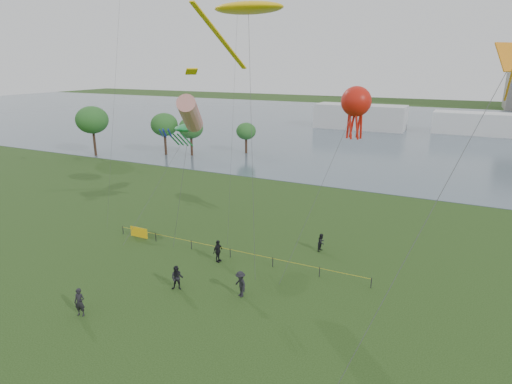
% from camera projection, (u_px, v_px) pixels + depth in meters
% --- Properties ---
extents(lake, '(400.00, 120.00, 0.08)m').
position_uv_depth(lake, '(411.00, 129.00, 107.82)').
color(lake, slate).
rests_on(lake, ground_plane).
extents(pavilion_left, '(22.00, 8.00, 6.00)m').
position_uv_depth(pavilion_left, '(360.00, 117.00, 107.66)').
color(pavilion_left, silver).
rests_on(pavilion_left, ground_plane).
extents(pavilion_right, '(18.00, 7.00, 5.00)m').
position_uv_depth(pavilion_right, '(474.00, 123.00, 99.54)').
color(pavilion_right, white).
rests_on(pavilion_right, ground_plane).
extents(trees, '(28.16, 18.25, 8.81)m').
position_uv_depth(trees, '(149.00, 124.00, 75.94)').
color(trees, '#322016').
rests_on(trees, ground_plane).
extents(fence, '(24.07, 0.07, 1.05)m').
position_uv_depth(fence, '(172.00, 239.00, 39.29)').
color(fence, black).
rests_on(fence, ground_plane).
extents(spectator_a, '(1.12, 1.01, 1.88)m').
position_uv_depth(spectator_a, '(177.00, 278.00, 31.44)').
color(spectator_a, black).
rests_on(spectator_a, ground_plane).
extents(spectator_b, '(1.45, 1.30, 1.95)m').
position_uv_depth(spectator_b, '(240.00, 284.00, 30.52)').
color(spectator_b, black).
rests_on(spectator_b, ground_plane).
extents(spectator_c, '(0.60, 1.18, 1.93)m').
position_uv_depth(spectator_c, '(218.00, 251.00, 35.88)').
color(spectator_c, black).
rests_on(spectator_c, ground_plane).
extents(spectator_f, '(0.82, 0.65, 1.96)m').
position_uv_depth(spectator_f, '(80.00, 302.00, 28.18)').
color(spectator_f, black).
rests_on(spectator_f, ground_plane).
extents(spectator_g, '(0.74, 0.88, 1.63)m').
position_uv_depth(spectator_g, '(321.00, 242.00, 37.97)').
color(spectator_g, black).
rests_on(spectator_g, ground_plane).
extents(kite_stingray, '(5.68, 10.24, 20.54)m').
position_uv_depth(kite_stingray, '(248.00, 9.00, 32.36)').
color(kite_stingray, '#3F3F42').
extents(kite_windsock, '(4.15, 4.95, 13.71)m').
position_uv_depth(kite_windsock, '(190.00, 114.00, 36.81)').
color(kite_windsock, '#3F3F42').
extents(kite_creature, '(2.98, 10.74, 10.24)m').
position_uv_depth(kite_creature, '(189.00, 128.00, 43.17)').
color(kite_creature, '#3F3F42').
extents(kite_octopus, '(4.55, 8.05, 14.42)m').
position_uv_depth(kite_octopus, '(356.00, 102.00, 33.08)').
color(kite_octopus, '#3F3F42').
extents(kite_delta, '(6.69, 8.75, 16.90)m').
position_uv_depth(kite_delta, '(499.00, 84.00, 16.64)').
color(kite_delta, '#3F3F42').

